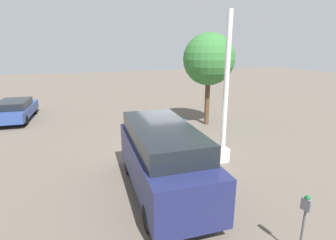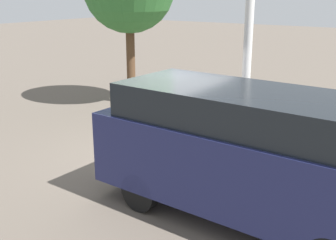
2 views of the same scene
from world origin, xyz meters
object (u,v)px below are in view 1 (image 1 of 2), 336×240
Objects in this scene: lamp_post at (225,110)px; parked_van at (163,157)px; street_tree at (209,60)px; car_distant at (16,109)px; parking_meter_near at (185,128)px; parking_meter_far at (305,212)px.

parked_van is (1.39, -2.94, -0.94)m from lamp_post.
car_distant is at bearing -113.61° from street_tree.
parking_meter_near is 0.97× the size of parking_meter_far.
parked_van reaches higher than parking_meter_near.
parking_meter_near is 0.26× the size of lamp_post.
parking_meter_near is 0.28× the size of parked_van.
parking_meter_near is 6.32m from parking_meter_far.
parked_van is 12.46m from car_distant.
parking_meter_far is 10.53m from street_tree.
parking_meter_far is at bearing -11.75° from lamp_post.
street_tree is at bearing 144.96° from parked_van.
parked_van is 8.30m from street_tree.
parking_meter_far is 4.01m from parked_van.
lamp_post is at bearing -20.83° from street_tree.
lamp_post is 13.11m from car_distant.
parking_meter_near is at bearing -132.19° from car_distant.
street_tree is (-4.88, 1.86, 1.62)m from lamp_post.
street_tree is at bearing -109.65° from car_distant.
street_tree reaches higher than parked_van.
street_tree is at bearing 151.44° from parking_meter_far.
car_distant is at bearing -163.75° from parking_meter_far.
lamp_post reaches higher than street_tree.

